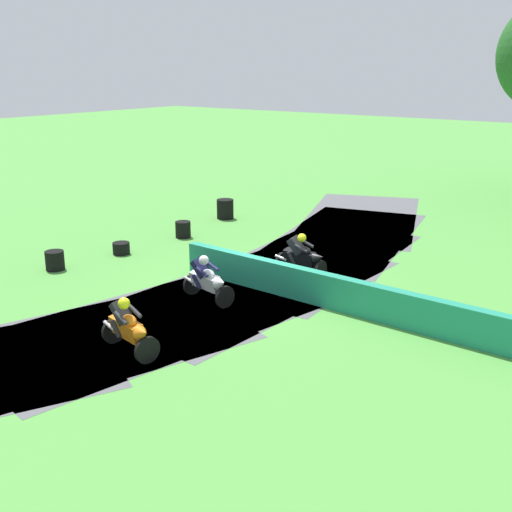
# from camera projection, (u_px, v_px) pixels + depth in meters

# --- Properties ---
(ground_plane) EXTENTS (120.00, 120.00, 0.00)m
(ground_plane) POSITION_uv_depth(u_px,v_px,m) (254.00, 287.00, 18.40)
(ground_plane) COLOR #4C933D
(track_asphalt) EXTENTS (9.08, 29.44, 0.01)m
(track_asphalt) POSITION_uv_depth(u_px,v_px,m) (230.00, 280.00, 18.94)
(track_asphalt) COLOR #515156
(track_asphalt) RESTS_ON ground
(safety_barrier) EXTENTS (16.63, 0.97, 0.90)m
(safety_barrier) POSITION_uv_depth(u_px,v_px,m) (452.00, 322.00, 14.73)
(safety_barrier) COLOR #1E8466
(safety_barrier) RESTS_ON ground
(motorcycle_lead_orange) EXTENTS (1.71, 0.98, 1.43)m
(motorcycle_lead_orange) POSITION_uv_depth(u_px,v_px,m) (128.00, 327.00, 13.93)
(motorcycle_lead_orange) COLOR black
(motorcycle_lead_orange) RESTS_ON ground
(motorcycle_chase_white) EXTENTS (1.70, 1.00, 1.43)m
(motorcycle_chase_white) POSITION_uv_depth(u_px,v_px,m) (207.00, 279.00, 17.03)
(motorcycle_chase_white) COLOR black
(motorcycle_chase_white) RESTS_ON ground
(motorcycle_trailing_black) EXTENTS (1.68, 0.73, 1.43)m
(motorcycle_trailing_black) POSITION_uv_depth(u_px,v_px,m) (302.00, 256.00, 19.11)
(motorcycle_trailing_black) COLOR black
(motorcycle_trailing_black) RESTS_ON ground
(tire_stack_mid_a) EXTENTS (0.58, 0.58, 0.60)m
(tire_stack_mid_a) POSITION_uv_depth(u_px,v_px,m) (55.00, 260.00, 19.86)
(tire_stack_mid_a) COLOR black
(tire_stack_mid_a) RESTS_ON ground
(tire_stack_mid_b) EXTENTS (0.57, 0.57, 0.40)m
(tire_stack_mid_b) POSITION_uv_depth(u_px,v_px,m) (121.00, 248.00, 21.54)
(tire_stack_mid_b) COLOR black
(tire_stack_mid_b) RESTS_ON ground
(tire_stack_far) EXTENTS (0.56, 0.56, 0.60)m
(tire_stack_far) POSITION_uv_depth(u_px,v_px,m) (183.00, 229.00, 23.59)
(tire_stack_far) COLOR black
(tire_stack_far) RESTS_ON ground
(tire_stack_extra_a) EXTENTS (0.69, 0.69, 0.80)m
(tire_stack_extra_a) POSITION_uv_depth(u_px,v_px,m) (225.00, 209.00, 26.46)
(tire_stack_extra_a) COLOR black
(tire_stack_extra_a) RESTS_ON ground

